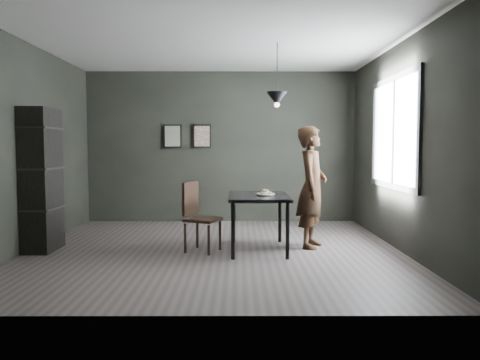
{
  "coord_description": "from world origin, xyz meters",
  "views": [
    {
      "loc": [
        0.33,
        -6.28,
        1.39
      ],
      "look_at": [
        0.35,
        0.05,
        0.95
      ],
      "focal_mm": 35.0,
      "sensor_mm": 36.0,
      "label": 1
    }
  ],
  "objects_px": {
    "white_plate": "(265,195)",
    "pendant_lamp": "(277,99)",
    "shelf_unit": "(41,180)",
    "wood_chair": "(197,212)",
    "woman": "(312,187)",
    "cafe_table": "(258,201)"
  },
  "relations": [
    {
      "from": "woman",
      "to": "cafe_table",
      "type": "bearing_deg",
      "value": 122.32
    },
    {
      "from": "woman",
      "to": "shelf_unit",
      "type": "height_order",
      "value": "shelf_unit"
    },
    {
      "from": "woman",
      "to": "wood_chair",
      "type": "relative_size",
      "value": 1.81
    },
    {
      "from": "white_plate",
      "to": "wood_chair",
      "type": "distance_m",
      "value": 0.95
    },
    {
      "from": "cafe_table",
      "to": "white_plate",
      "type": "bearing_deg",
      "value": -8.91
    },
    {
      "from": "wood_chair",
      "to": "shelf_unit",
      "type": "bearing_deg",
      "value": -158.95
    },
    {
      "from": "cafe_table",
      "to": "wood_chair",
      "type": "distance_m",
      "value": 0.84
    },
    {
      "from": "wood_chair",
      "to": "pendant_lamp",
      "type": "relative_size",
      "value": 1.08
    },
    {
      "from": "shelf_unit",
      "to": "wood_chair",
      "type": "bearing_deg",
      "value": -1.44
    },
    {
      "from": "woman",
      "to": "pendant_lamp",
      "type": "distance_m",
      "value": 1.31
    },
    {
      "from": "white_plate",
      "to": "shelf_unit",
      "type": "height_order",
      "value": "shelf_unit"
    },
    {
      "from": "woman",
      "to": "shelf_unit",
      "type": "bearing_deg",
      "value": 111.68
    },
    {
      "from": "woman",
      "to": "wood_chair",
      "type": "bearing_deg",
      "value": 117.53
    },
    {
      "from": "woman",
      "to": "pendant_lamp",
      "type": "relative_size",
      "value": 1.95
    },
    {
      "from": "shelf_unit",
      "to": "woman",
      "type": "bearing_deg",
      "value": 3.0
    },
    {
      "from": "wood_chair",
      "to": "shelf_unit",
      "type": "relative_size",
      "value": 0.49
    },
    {
      "from": "white_plate",
      "to": "shelf_unit",
      "type": "relative_size",
      "value": 0.12
    },
    {
      "from": "white_plate",
      "to": "pendant_lamp",
      "type": "relative_size",
      "value": 0.27
    },
    {
      "from": "cafe_table",
      "to": "white_plate",
      "type": "distance_m",
      "value": 0.13
    },
    {
      "from": "cafe_table",
      "to": "wood_chair",
      "type": "xyz_separation_m",
      "value": [
        -0.82,
        -0.06,
        -0.14
      ]
    },
    {
      "from": "cafe_table",
      "to": "shelf_unit",
      "type": "relative_size",
      "value": 0.63
    },
    {
      "from": "pendant_lamp",
      "to": "wood_chair",
      "type": "bearing_deg",
      "value": -171.39
    }
  ]
}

